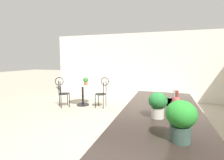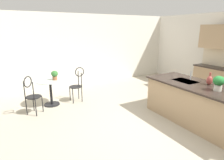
{
  "view_description": "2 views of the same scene",
  "coord_description": "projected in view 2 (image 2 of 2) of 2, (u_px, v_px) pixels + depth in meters",
  "views": [
    {
      "loc": [
        2.62,
        0.87,
        1.62
      ],
      "look_at": [
        -0.89,
        -0.25,
        1.17
      ],
      "focal_mm": 26.59,
      "sensor_mm": 36.0,
      "label": 1
    },
    {
      "loc": [
        2.77,
        -2.91,
        2.16
      ],
      "look_at": [
        -1.35,
        -0.59,
        0.87
      ],
      "focal_mm": 30.52,
      "sensor_mm": 36.0,
      "label": 2
    }
  ],
  "objects": [
    {
      "name": "sink_faucet",
      "position": [
        191.0,
        76.0,
        4.71
      ],
      "size": [
        0.02,
        0.02,
        0.22
      ],
      "primitive_type": "cylinder",
      "color": "#B2B5BA",
      "rests_on": "kitchen_island"
    },
    {
      "name": "bistro_table",
      "position": [
        51.0,
        90.0,
        5.45
      ],
      "size": [
        0.8,
        0.8,
        0.74
      ],
      "color": "black",
      "rests_on": "ground"
    },
    {
      "name": "potted_plant_counter_near",
      "position": [
        219.0,
        82.0,
        3.87
      ],
      "size": [
        0.22,
        0.22,
        0.31
      ],
      "color": "beige",
      "rests_on": "kitchen_island"
    },
    {
      "name": "vase_on_counter",
      "position": [
        210.0,
        80.0,
        4.29
      ],
      "size": [
        0.13,
        0.13,
        0.29
      ],
      "color": "#993D38",
      "rests_on": "kitchen_island"
    },
    {
      "name": "ground_plane",
      "position": [
        164.0,
        128.0,
        4.28
      ],
      "size": [
        40.0,
        40.0,
        0.0
      ],
      "primitive_type": "plane",
      "color": "#B2A893"
    },
    {
      "name": "chair_by_island",
      "position": [
        77.0,
        83.0,
        5.73
      ],
      "size": [
        0.38,
        0.48,
        1.04
      ],
      "color": "black",
      "rests_on": "ground"
    },
    {
      "name": "wall_left_window",
      "position": [
        89.0,
        50.0,
        7.51
      ],
      "size": [
        0.12,
        7.8,
        2.7
      ],
      "primitive_type": "cube",
      "color": "silver",
      "rests_on": "ground"
    },
    {
      "name": "potted_plant_on_table",
      "position": [
        55.0,
        75.0,
        5.39
      ],
      "size": [
        0.19,
        0.19,
        0.27
      ],
      "color": "#9E603D",
      "rests_on": "bistro_table"
    },
    {
      "name": "kitchen_island",
      "position": [
        203.0,
        106.0,
        4.31
      ],
      "size": [
        2.8,
        1.06,
        0.92
      ],
      "color": "tan",
      "rests_on": "ground"
    },
    {
      "name": "chair_near_window",
      "position": [
        32.0,
        93.0,
        4.8
      ],
      "size": [
        0.54,
        0.54,
        1.04
      ],
      "color": "black",
      "rests_on": "ground"
    }
  ]
}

